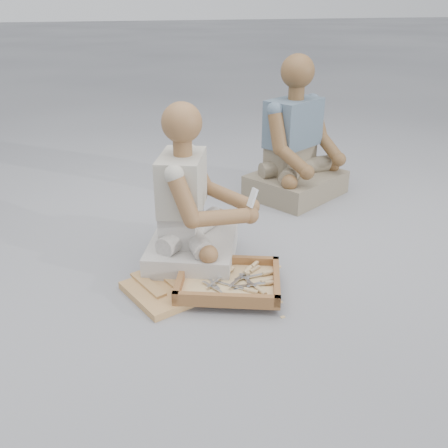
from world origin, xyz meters
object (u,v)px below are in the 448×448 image
object	(u,v)px
carved_panel	(184,283)
craftsman	(191,212)
companion	(296,151)
tool_tray	(229,281)

from	to	relation	value
carved_panel	craftsman	size ratio (longest dim) A/B	0.63
carved_panel	companion	xyz separation A→B (m)	(1.03, 1.05, 0.31)
carved_panel	companion	distance (m)	1.50
tool_tray	companion	world-z (taller)	companion
tool_tray	craftsman	bearing A→B (deg)	106.92
tool_tray	companion	xyz separation A→B (m)	(0.83, 1.15, 0.27)
craftsman	tool_tray	bearing A→B (deg)	38.09
carved_panel	tool_tray	xyz separation A→B (m)	(0.20, -0.11, 0.04)
craftsman	companion	xyz separation A→B (m)	(0.93, 0.80, 0.03)
carved_panel	companion	size ratio (longest dim) A/B	0.55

